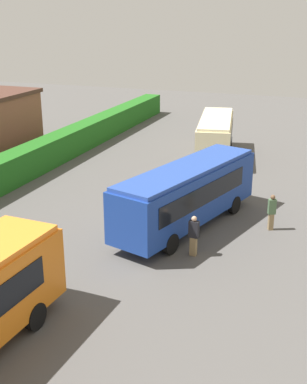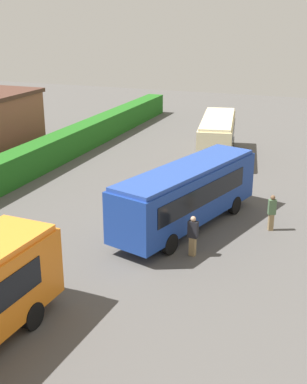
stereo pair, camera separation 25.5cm
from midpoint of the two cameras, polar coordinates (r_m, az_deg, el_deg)
The scene contains 5 objects.
ground_plane at distance 28.04m, azimuth 1.48°, elevation -2.59°, with size 87.70×87.70×0.00m, color #514F4C.
bus_blue at distance 25.96m, azimuth 4.08°, elevation -0.07°, with size 10.27×5.13×3.26m.
bus_cream at distance 39.10m, azimuth 7.34°, elevation 6.42°, with size 8.96×3.96×3.05m.
person_right at distance 23.22m, azimuth 4.74°, elevation -4.79°, with size 0.30×0.47×1.93m.
person_far at distance 26.48m, azimuth 13.37°, elevation -2.15°, with size 0.39×0.45×1.90m.
Camera 2 is at (-24.46, -8.67, 10.62)m, focal length 47.64 mm.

